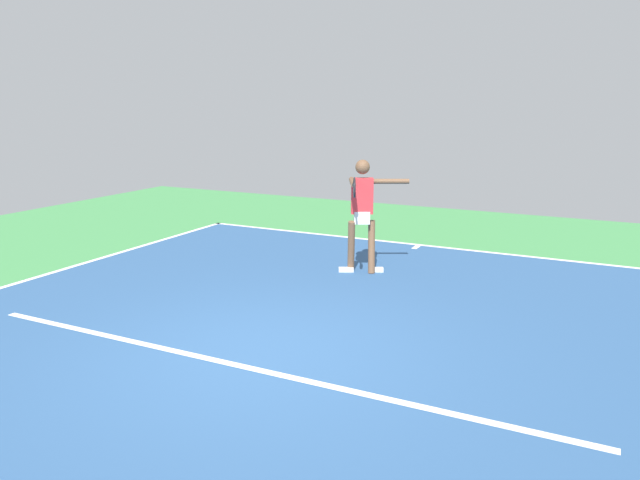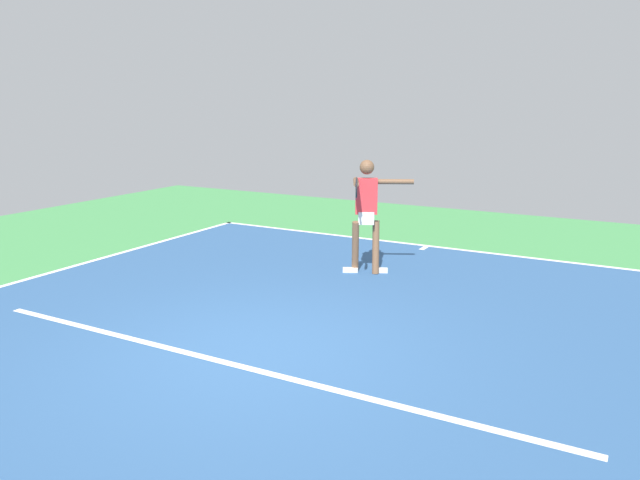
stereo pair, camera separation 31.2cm
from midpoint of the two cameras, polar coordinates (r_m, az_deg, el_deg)
name	(u,v)px [view 1 (the left image)]	position (r m, az deg, el deg)	size (l,w,h in m)	color
ground_plane	(259,354)	(6.78, -7.04, -10.55)	(19.96, 19.96, 0.00)	#428E4C
court_surface	(259,354)	(6.78, -7.04, -10.54)	(9.47, 11.58, 0.00)	#2D5484
court_line_baseline_near	(419,245)	(11.76, 8.55, -0.45)	(9.47, 0.10, 0.01)	white
court_line_service	(241,366)	(6.52, -8.78, -11.60)	(7.10, 0.10, 0.01)	white
court_line_centre_mark	(416,247)	(11.57, 8.24, -0.66)	(0.10, 0.30, 0.01)	white
tennis_player	(363,208)	(9.56, 3.07, 3.02)	(1.02, 1.39, 1.81)	brown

